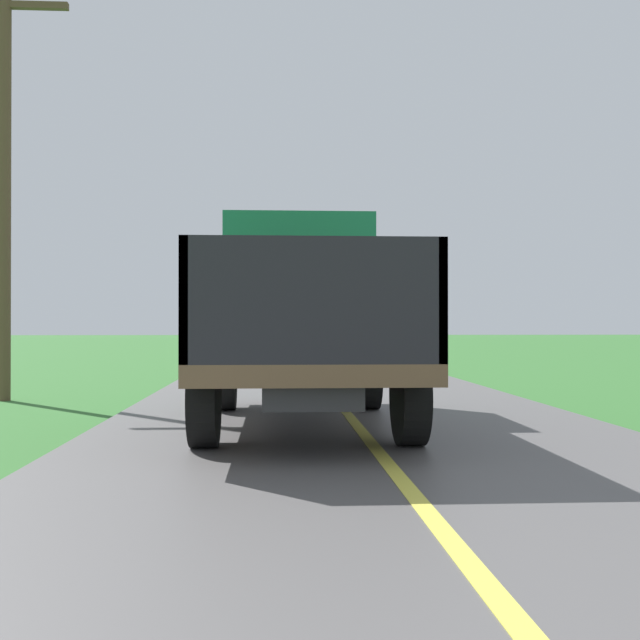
# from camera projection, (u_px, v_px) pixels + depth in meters

# --- Properties ---
(banana_truck_near) EXTENTS (2.38, 5.82, 2.80)m
(banana_truck_near) POSITION_uv_depth(u_px,v_px,m) (301.00, 314.00, 10.22)
(banana_truck_near) COLOR #2D2D30
(banana_truck_near) RESTS_ON road_surface
(utility_pole_roadside) EXTENTS (2.15, 0.20, 7.29)m
(utility_pole_roadside) POSITION_uv_depth(u_px,v_px,m) (5.00, 173.00, 13.22)
(utility_pole_roadside) COLOR brown
(utility_pole_roadside) RESTS_ON ground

